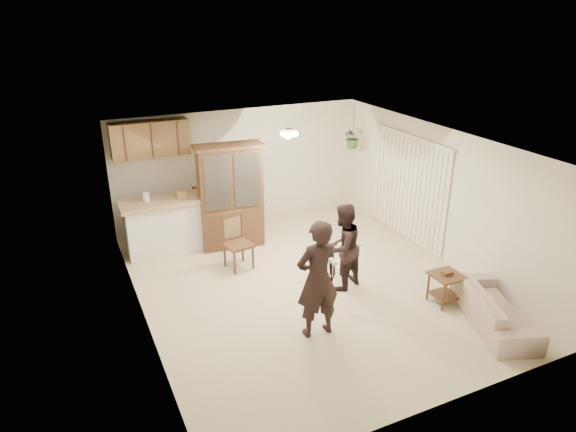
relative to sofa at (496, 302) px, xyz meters
name	(u,v)px	position (x,y,z in m)	size (l,w,h in m)	color
floor	(308,285)	(-2.05, 2.21, -0.37)	(6.50, 6.50, 0.00)	#C3B193
ceiling	(310,145)	(-2.05, 2.21, 2.13)	(5.50, 6.50, 0.02)	white
wall_back	(241,166)	(-2.05, 5.46, 0.88)	(5.50, 0.02, 2.50)	beige
wall_front	(442,321)	(-2.05, -1.04, 0.88)	(5.50, 0.02, 2.50)	beige
wall_left	(139,250)	(-4.80, 2.21, 0.88)	(0.02, 6.50, 2.50)	beige
wall_right	(441,195)	(0.70, 2.21, 0.88)	(0.02, 6.50, 2.50)	beige
breakfast_bar	(168,228)	(-3.90, 4.56, 0.13)	(1.60, 0.55, 1.00)	silver
bar_top	(166,201)	(-3.90, 4.56, 0.68)	(1.75, 0.70, 0.08)	tan
upper_cabinets	(150,139)	(-3.95, 5.28, 1.73)	(1.50, 0.34, 0.70)	brown
vertical_blinds	(408,188)	(0.66, 3.11, 0.73)	(0.06, 2.30, 2.10)	silver
ceiling_fixture	(289,133)	(-1.85, 3.41, 2.03)	(0.36, 0.36, 0.20)	#FBE6BC
hanging_plant	(353,137)	(0.25, 4.61, 1.48)	(0.43, 0.37, 0.48)	#345723
plant_cord	(354,122)	(0.25, 4.61, 1.81)	(0.01, 0.01, 0.65)	#29251E
sofa	(496,302)	(0.00, 0.00, 0.00)	(1.87, 0.73, 0.73)	beige
adult	(318,280)	(-2.57, 0.92, 0.53)	(0.66, 0.43, 1.80)	black
child	(342,252)	(-1.55, 1.93, 0.31)	(0.66, 0.51, 1.35)	black
china_hutch	(231,197)	(-2.69, 4.31, 0.66)	(1.36, 0.64, 2.08)	#3C2415
side_table	(445,288)	(-0.29, 0.78, -0.10)	(0.47, 0.47, 0.58)	#3C2415
chair_bar	(239,253)	(-2.90, 3.34, -0.07)	(0.53, 0.53, 1.04)	#3C2415
chair_hutch_left	(200,222)	(-3.13, 5.12, -0.09)	(0.61, 0.61, 0.97)	#3C2415
chair_hutch_right	(252,213)	(-1.93, 5.16, -0.11)	(0.53, 0.53, 0.91)	#3C2415
controller_adult	(333,262)	(-2.57, 0.50, 1.02)	(0.05, 0.16, 0.05)	white
controller_child	(360,244)	(-1.43, 1.60, 0.56)	(0.04, 0.13, 0.04)	white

